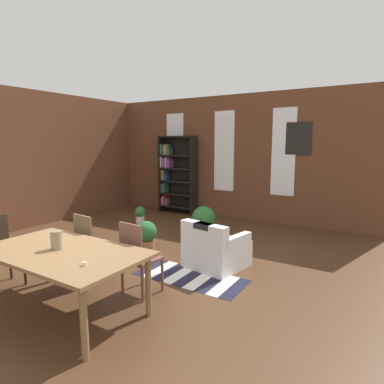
{
  "coord_description": "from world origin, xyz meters",
  "views": [
    {
      "loc": [
        3.7,
        -3.0,
        1.92
      ],
      "look_at": [
        0.75,
        1.76,
        1.07
      ],
      "focal_mm": 30.42,
      "sensor_mm": 36.0,
      "label": 1
    }
  ],
  "objects_px": {
    "dining_chair_far_right": "(138,256)",
    "vase_on_table": "(57,240)",
    "armchair_white": "(215,250)",
    "dining_table": "(62,256)",
    "potted_plant_window": "(146,235)",
    "dining_chair_far_left": "(90,245)",
    "potted_plant_by_shelf": "(140,214)",
    "potted_plant_corner": "(204,219)",
    "bookshelf_tall": "(175,173)"
  },
  "relations": [
    {
      "from": "dining_chair_far_right",
      "to": "vase_on_table",
      "type": "bearing_deg",
      "value": -123.8
    },
    {
      "from": "vase_on_table",
      "to": "armchair_white",
      "type": "relative_size",
      "value": 0.22
    },
    {
      "from": "dining_table",
      "to": "dining_chair_far_right",
      "type": "height_order",
      "value": "dining_chair_far_right"
    },
    {
      "from": "dining_table",
      "to": "potted_plant_window",
      "type": "distance_m",
      "value": 2.28
    },
    {
      "from": "armchair_white",
      "to": "potted_plant_window",
      "type": "xyz_separation_m",
      "value": [
        -1.42,
        0.05,
        0.01
      ]
    },
    {
      "from": "potted_plant_window",
      "to": "armchair_white",
      "type": "bearing_deg",
      "value": -2.11
    },
    {
      "from": "dining_table",
      "to": "vase_on_table",
      "type": "relative_size",
      "value": 9.25
    },
    {
      "from": "dining_table",
      "to": "dining_chair_far_right",
      "type": "relative_size",
      "value": 2.03
    },
    {
      "from": "vase_on_table",
      "to": "dining_chair_far_left",
      "type": "relative_size",
      "value": 0.22
    },
    {
      "from": "potted_plant_by_shelf",
      "to": "dining_chair_far_left",
      "type": "bearing_deg",
      "value": -61.06
    },
    {
      "from": "dining_chair_far_right",
      "to": "armchair_white",
      "type": "relative_size",
      "value": 1.03
    },
    {
      "from": "dining_chair_far_right",
      "to": "potted_plant_corner",
      "type": "xyz_separation_m",
      "value": [
        -0.68,
        2.86,
        -0.19
      ]
    },
    {
      "from": "potted_plant_corner",
      "to": "potted_plant_window",
      "type": "distance_m",
      "value": 1.51
    },
    {
      "from": "bookshelf_tall",
      "to": "armchair_white",
      "type": "bearing_deg",
      "value": -46.74
    },
    {
      "from": "potted_plant_corner",
      "to": "dining_chair_far_right",
      "type": "bearing_deg",
      "value": -76.62
    },
    {
      "from": "dining_chair_far_left",
      "to": "armchair_white",
      "type": "height_order",
      "value": "dining_chair_far_left"
    },
    {
      "from": "dining_chair_far_right",
      "to": "potted_plant_window",
      "type": "height_order",
      "value": "dining_chair_far_right"
    },
    {
      "from": "dining_table",
      "to": "dining_chair_far_right",
      "type": "xyz_separation_m",
      "value": [
        0.43,
        0.77,
        -0.15
      ]
    },
    {
      "from": "bookshelf_tall",
      "to": "armchair_white",
      "type": "distance_m",
      "value": 4.22
    },
    {
      "from": "potted_plant_by_shelf",
      "to": "bookshelf_tall",
      "type": "bearing_deg",
      "value": 89.15
    },
    {
      "from": "dining_chair_far_left",
      "to": "dining_chair_far_right",
      "type": "distance_m",
      "value": 0.87
    },
    {
      "from": "dining_chair_far_left",
      "to": "potted_plant_corner",
      "type": "relative_size",
      "value": 1.59
    },
    {
      "from": "potted_plant_by_shelf",
      "to": "potted_plant_window",
      "type": "relative_size",
      "value": 0.75
    },
    {
      "from": "vase_on_table",
      "to": "potted_plant_by_shelf",
      "type": "xyz_separation_m",
      "value": [
        -1.95,
        3.66,
        -0.62
      ]
    },
    {
      "from": "potted_plant_corner",
      "to": "potted_plant_window",
      "type": "xyz_separation_m",
      "value": [
        -0.35,
        -1.47,
        -0.03
      ]
    },
    {
      "from": "dining_table",
      "to": "potted_plant_by_shelf",
      "type": "bearing_deg",
      "value": 119.11
    },
    {
      "from": "bookshelf_tall",
      "to": "potted_plant_window",
      "type": "xyz_separation_m",
      "value": [
        1.42,
        -2.96,
        -0.8
      ]
    },
    {
      "from": "potted_plant_corner",
      "to": "potted_plant_window",
      "type": "height_order",
      "value": "potted_plant_corner"
    },
    {
      "from": "armchair_white",
      "to": "dining_chair_far_left",
      "type": "bearing_deg",
      "value": -133.29
    },
    {
      "from": "potted_plant_window",
      "to": "potted_plant_by_shelf",
      "type": "bearing_deg",
      "value": 133.76
    },
    {
      "from": "dining_table",
      "to": "potted_plant_window",
      "type": "bearing_deg",
      "value": 105.57
    },
    {
      "from": "vase_on_table",
      "to": "potted_plant_by_shelf",
      "type": "bearing_deg",
      "value": 118.04
    },
    {
      "from": "bookshelf_tall",
      "to": "potted_plant_by_shelf",
      "type": "bearing_deg",
      "value": -90.85
    },
    {
      "from": "dining_chair_far_left",
      "to": "potted_plant_window",
      "type": "relative_size",
      "value": 1.76
    },
    {
      "from": "dining_chair_far_right",
      "to": "potted_plant_by_shelf",
      "type": "distance_m",
      "value": 3.81
    },
    {
      "from": "dining_table",
      "to": "potted_plant_corner",
      "type": "distance_m",
      "value": 3.66
    },
    {
      "from": "dining_chair_far_left",
      "to": "dining_chair_far_right",
      "type": "xyz_separation_m",
      "value": [
        0.87,
        -0.0,
        0.0
      ]
    },
    {
      "from": "dining_chair_far_left",
      "to": "bookshelf_tall",
      "type": "xyz_separation_m",
      "value": [
        -1.58,
        4.36,
        0.57
      ]
    },
    {
      "from": "dining_table",
      "to": "armchair_white",
      "type": "bearing_deg",
      "value": 68.72
    },
    {
      "from": "dining_chair_far_left",
      "to": "potted_plant_by_shelf",
      "type": "xyz_separation_m",
      "value": [
        -1.6,
        2.89,
        -0.3
      ]
    },
    {
      "from": "armchair_white",
      "to": "potted_plant_corner",
      "type": "distance_m",
      "value": 1.86
    },
    {
      "from": "bookshelf_tall",
      "to": "potted_plant_by_shelf",
      "type": "xyz_separation_m",
      "value": [
        -0.02,
        -1.46,
        -0.87
      ]
    },
    {
      "from": "dining_chair_far_left",
      "to": "potted_plant_window",
      "type": "xyz_separation_m",
      "value": [
        -0.16,
        1.39,
        -0.22
      ]
    },
    {
      "from": "bookshelf_tall",
      "to": "potted_plant_window",
      "type": "relative_size",
      "value": 3.9
    },
    {
      "from": "potted_plant_window",
      "to": "dining_chair_far_left",
      "type": "bearing_deg",
      "value": -83.35
    },
    {
      "from": "dining_chair_far_right",
      "to": "bookshelf_tall",
      "type": "relative_size",
      "value": 0.45
    },
    {
      "from": "dining_chair_far_left",
      "to": "potted_plant_by_shelf",
      "type": "height_order",
      "value": "dining_chair_far_left"
    },
    {
      "from": "dining_chair_far_right",
      "to": "potted_plant_corner",
      "type": "bearing_deg",
      "value": 103.38
    },
    {
      "from": "dining_table",
      "to": "potted_plant_window",
      "type": "xyz_separation_m",
      "value": [
        -0.6,
        2.16,
        -0.37
      ]
    },
    {
      "from": "dining_table",
      "to": "vase_on_table",
      "type": "height_order",
      "value": "vase_on_table"
    }
  ]
}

